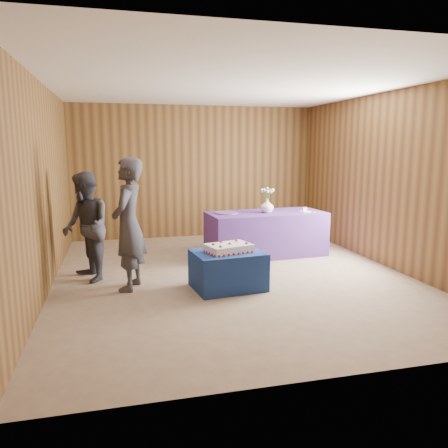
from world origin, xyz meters
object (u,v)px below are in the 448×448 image
object	(u,v)px
sheet_cake	(229,248)
guest_left	(128,225)
guest_right	(86,227)
cake_table	(228,270)
serving_table	(266,234)
vase	(267,206)

from	to	relation	value
sheet_cake	guest_left	bearing A→B (deg)	150.94
guest_right	cake_table	bearing A→B (deg)	45.14
sheet_cake	guest_right	world-z (taller)	guest_right
guest_right	serving_table	bearing A→B (deg)	84.82
cake_table	guest_left	xyz separation A→B (m)	(-1.26, 0.29, 0.62)
cake_table	guest_left	bearing A→B (deg)	160.24
sheet_cake	serving_table	bearing A→B (deg)	40.97
sheet_cake	vase	xyz separation A→B (m)	(1.10, 1.61, 0.32)
guest_right	guest_left	bearing A→B (deg)	26.55
cake_table	sheet_cake	xyz separation A→B (m)	(0.01, -0.01, 0.30)
sheet_cake	guest_left	distance (m)	1.34
sheet_cake	guest_left	size ratio (longest dim) A/B	0.39
serving_table	cake_table	bearing A→B (deg)	-127.83
sheet_cake	guest_right	xyz separation A→B (m)	(-1.83, 0.83, 0.22)
cake_table	guest_right	xyz separation A→B (m)	(-1.83, 0.81, 0.52)
serving_table	vase	bearing A→B (deg)	-85.60
guest_left	sheet_cake	bearing A→B (deg)	94.87
cake_table	sheet_cake	distance (m)	0.30
vase	guest_right	world-z (taller)	guest_right
vase	guest_left	xyz separation A→B (m)	(-2.37, -1.30, -0.00)
guest_left	guest_right	size ratio (longest dim) A/B	1.13
guest_left	guest_right	world-z (taller)	guest_left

